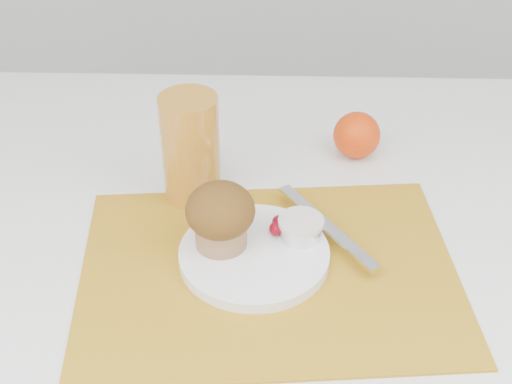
{
  "coord_description": "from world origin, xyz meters",
  "views": [
    {
      "loc": [
        0.02,
        -0.72,
        1.35
      ],
      "look_at": [
        -0.0,
        0.03,
        0.8
      ],
      "focal_mm": 50.0,
      "sensor_mm": 36.0,
      "label": 1
    }
  ],
  "objects_px": {
    "orange": "(357,135)",
    "juice_glass": "(191,149)",
    "plate": "(254,255)",
    "muffin": "(220,215)"
  },
  "relations": [
    {
      "from": "orange",
      "to": "juice_glass",
      "type": "distance_m",
      "value": 0.26
    },
    {
      "from": "muffin",
      "to": "plate",
      "type": "bearing_deg",
      "value": -16.33
    },
    {
      "from": "muffin",
      "to": "orange",
      "type": "bearing_deg",
      "value": 51.41
    },
    {
      "from": "plate",
      "to": "muffin",
      "type": "height_order",
      "value": "muffin"
    },
    {
      "from": "orange",
      "to": "muffin",
      "type": "bearing_deg",
      "value": -128.59
    },
    {
      "from": "juice_glass",
      "to": "muffin",
      "type": "relative_size",
      "value": 1.82
    },
    {
      "from": "juice_glass",
      "to": "muffin",
      "type": "bearing_deg",
      "value": -68.69
    },
    {
      "from": "plate",
      "to": "juice_glass",
      "type": "relative_size",
      "value": 1.2
    },
    {
      "from": "juice_glass",
      "to": "orange",
      "type": "bearing_deg",
      "value": 25.45
    },
    {
      "from": "plate",
      "to": "orange",
      "type": "relative_size",
      "value": 2.66
    }
  ]
}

